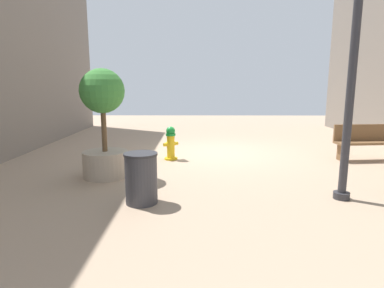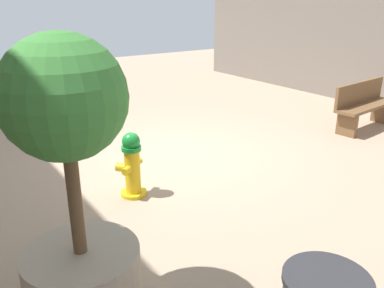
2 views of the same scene
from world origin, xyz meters
name	(u,v)px [view 2 (image 2 of 2)]	position (x,y,z in m)	size (l,w,h in m)	color
ground_plane	(180,155)	(0.00, 0.00, 0.00)	(23.40, 23.40, 0.00)	tan
fire_hydrant	(132,164)	(1.34, 0.88, 0.45)	(0.41, 0.40, 0.90)	gold
bench_near	(364,104)	(-3.91, 0.90, 0.50)	(1.78, 0.59, 0.95)	brown
planter_tree	(72,177)	(2.65, 2.54, 1.24)	(0.98, 0.98, 2.34)	tan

